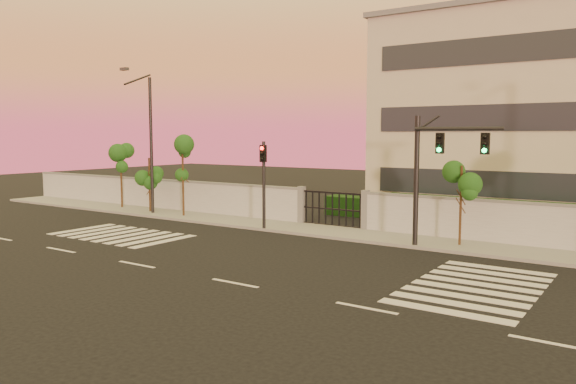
% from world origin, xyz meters
% --- Properties ---
extents(ground, '(120.00, 120.00, 0.00)m').
position_xyz_m(ground, '(0.00, 0.00, 0.00)').
color(ground, black).
rests_on(ground, ground).
extents(sidewalk, '(60.00, 3.00, 0.15)m').
position_xyz_m(sidewalk, '(0.00, 10.50, 0.07)').
color(sidewalk, gray).
rests_on(sidewalk, ground).
extents(perimeter_wall, '(60.00, 0.36, 2.20)m').
position_xyz_m(perimeter_wall, '(0.10, 12.00, 1.07)').
color(perimeter_wall, '#A9ACB0').
rests_on(perimeter_wall, ground).
extents(hedge_row, '(41.00, 4.25, 1.80)m').
position_xyz_m(hedge_row, '(1.17, 14.74, 0.82)').
color(hedge_row, black).
rests_on(hedge_row, ground).
extents(distant_skyscraper, '(16.00, 16.00, 118.00)m').
position_xyz_m(distant_skyscraper, '(-65.00, 280.00, 61.98)').
color(distant_skyscraper, slate).
rests_on(distant_skyscraper, ground).
extents(road_markings, '(57.00, 7.62, 0.02)m').
position_xyz_m(road_markings, '(-1.58, 3.76, 0.01)').
color(road_markings, silver).
rests_on(road_markings, ground).
extents(street_tree_a, '(1.60, 1.27, 4.36)m').
position_xyz_m(street_tree_a, '(-18.86, 10.70, 3.21)').
color(street_tree_a, '#382314').
rests_on(street_tree_a, ground).
extents(street_tree_b, '(1.45, 1.16, 3.63)m').
position_xyz_m(street_tree_b, '(-15.66, 10.35, 2.68)').
color(street_tree_b, '#382314').
rests_on(street_tree_b, ground).
extents(street_tree_c, '(1.54, 1.22, 4.78)m').
position_xyz_m(street_tree_c, '(-12.47, 10.18, 3.52)').
color(street_tree_c, '#382314').
rests_on(street_tree_c, ground).
extents(street_tree_d, '(1.35, 1.08, 3.73)m').
position_xyz_m(street_tree_d, '(4.53, 10.44, 2.75)').
color(street_tree_d, '#382314').
rests_on(street_tree_d, ground).
extents(traffic_signal_main, '(3.72, 1.02, 5.93)m').
position_xyz_m(traffic_signal_main, '(3.58, 9.30, 3.75)').
color(traffic_signal_main, black).
rests_on(traffic_signal_main, ground).
extents(traffic_signal_secondary, '(0.37, 0.35, 4.76)m').
position_xyz_m(traffic_signal_secondary, '(-5.52, 9.08, 3.02)').
color(traffic_signal_secondary, black).
rests_on(traffic_signal_secondary, ground).
extents(streetlight_west, '(0.54, 2.19, 9.10)m').
position_xyz_m(streetlight_west, '(-15.06, 9.81, 4.92)').
color(streetlight_west, black).
rests_on(streetlight_west, ground).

